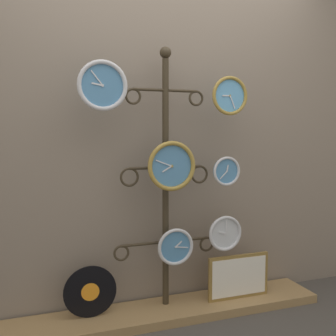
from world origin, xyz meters
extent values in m
cube|color=gray|center=(0.00, 0.57, 1.40)|extent=(4.40, 0.04, 2.80)
cube|color=#9E7A4C|center=(0.00, 0.35, 0.03)|extent=(2.20, 0.36, 0.06)
cylinder|color=#382D1E|center=(0.00, 0.41, 0.01)|extent=(0.37, 0.37, 0.02)
cylinder|color=#382D1E|center=(0.00, 0.41, 0.88)|extent=(0.04, 0.04, 1.72)
sphere|color=#382D1E|center=(0.00, 0.41, 1.78)|extent=(0.08, 0.08, 0.08)
cylinder|color=#382D1E|center=(-0.11, 0.41, 1.53)|extent=(0.22, 0.02, 0.02)
torus|color=#382D1E|center=(-0.22, 0.41, 1.49)|extent=(0.11, 0.02, 0.11)
cylinder|color=#382D1E|center=(0.11, 0.41, 1.53)|extent=(0.22, 0.02, 0.02)
torus|color=#382D1E|center=(0.22, 0.41, 1.49)|extent=(0.11, 0.02, 0.11)
cylinder|color=#382D1E|center=(-0.13, 0.41, 1.02)|extent=(0.25, 0.02, 0.02)
torus|color=#382D1E|center=(-0.25, 0.41, 0.96)|extent=(0.13, 0.02, 0.13)
cylinder|color=#382D1E|center=(0.13, 0.41, 1.02)|extent=(0.25, 0.02, 0.02)
torus|color=#382D1E|center=(0.25, 0.41, 0.96)|extent=(0.13, 0.02, 0.13)
cylinder|color=#382D1E|center=(-0.16, 0.41, 0.50)|extent=(0.31, 0.02, 0.02)
torus|color=#382D1E|center=(-0.31, 0.41, 0.45)|extent=(0.11, 0.02, 0.11)
cylinder|color=#382D1E|center=(0.16, 0.41, 0.50)|extent=(0.31, 0.02, 0.02)
torus|color=#382D1E|center=(0.31, 0.41, 0.45)|extent=(0.11, 0.02, 0.11)
cylinder|color=#4C84B2|center=(-0.44, 0.31, 1.53)|extent=(0.28, 0.02, 0.28)
torus|color=silver|center=(-0.44, 0.29, 1.53)|extent=(0.31, 0.03, 0.31)
cylinder|color=silver|center=(-0.44, 0.29, 1.53)|extent=(0.02, 0.01, 0.02)
cube|color=silver|center=(-0.47, 0.29, 1.54)|extent=(0.07, 0.00, 0.02)
cube|color=silver|center=(-0.47, 0.29, 1.58)|extent=(0.07, 0.00, 0.09)
cylinder|color=#60A8DB|center=(0.42, 0.31, 1.50)|extent=(0.24, 0.02, 0.24)
torus|color=#A58438|center=(0.42, 0.30, 1.50)|extent=(0.26, 0.02, 0.26)
cylinder|color=#A58438|center=(0.42, 0.30, 1.50)|extent=(0.01, 0.01, 0.01)
cube|color=silver|center=(0.39, 0.30, 1.50)|extent=(0.06, 0.00, 0.01)
cube|color=silver|center=(0.44, 0.30, 1.46)|extent=(0.04, 0.00, 0.09)
cylinder|color=#4C84B2|center=(0.00, 0.30, 1.04)|extent=(0.30, 0.02, 0.30)
torus|color=#A58438|center=(0.00, 0.28, 1.04)|extent=(0.33, 0.03, 0.33)
cylinder|color=#A58438|center=(0.00, 0.29, 1.04)|extent=(0.02, 0.01, 0.02)
cube|color=silver|center=(-0.03, 0.28, 1.02)|extent=(0.07, 0.00, 0.04)
cube|color=silver|center=(-0.06, 0.28, 1.06)|extent=(0.11, 0.00, 0.05)
cylinder|color=#4C84B2|center=(0.41, 0.32, 0.99)|extent=(0.19, 0.02, 0.19)
torus|color=silver|center=(0.41, 0.30, 0.99)|extent=(0.20, 0.02, 0.20)
cylinder|color=silver|center=(0.41, 0.30, 0.99)|extent=(0.01, 0.01, 0.01)
cube|color=silver|center=(0.41, 0.30, 1.01)|extent=(0.02, 0.00, 0.05)
cube|color=silver|center=(0.38, 0.30, 0.96)|extent=(0.06, 0.00, 0.06)
cylinder|color=#4C84B2|center=(0.04, 0.33, 0.49)|extent=(0.23, 0.02, 0.23)
torus|color=silver|center=(0.04, 0.31, 0.49)|extent=(0.25, 0.02, 0.25)
cylinder|color=silver|center=(0.04, 0.31, 0.49)|extent=(0.01, 0.01, 0.01)
cube|color=silver|center=(0.06, 0.31, 0.51)|extent=(0.05, 0.00, 0.04)
cube|color=silver|center=(0.08, 0.31, 0.48)|extent=(0.09, 0.00, 0.02)
cylinder|color=silver|center=(0.41, 0.33, 0.55)|extent=(0.23, 0.02, 0.23)
torus|color=silver|center=(0.41, 0.31, 0.55)|extent=(0.25, 0.02, 0.25)
cylinder|color=silver|center=(0.41, 0.31, 0.55)|extent=(0.01, 0.01, 0.01)
cube|color=silver|center=(0.38, 0.31, 0.55)|extent=(0.06, 0.00, 0.02)
cube|color=silver|center=(0.41, 0.31, 0.59)|extent=(0.01, 0.00, 0.09)
cylinder|color=black|center=(-0.52, 0.38, 0.23)|extent=(0.34, 0.01, 0.34)
cylinder|color=orange|center=(-0.52, 0.37, 0.23)|extent=(0.12, 0.00, 0.12)
cube|color=olive|center=(0.53, 0.32, 0.22)|extent=(0.47, 0.02, 0.32)
cube|color=white|center=(0.53, 0.31, 0.22)|extent=(0.43, 0.00, 0.27)
camera|label=1|loc=(-0.87, -2.09, 1.26)|focal=42.00mm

